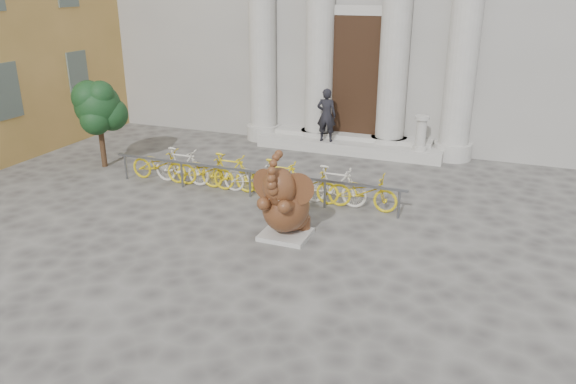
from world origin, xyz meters
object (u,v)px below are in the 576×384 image
at_px(tree, 98,107).
at_px(pedestrian, 326,115).
at_px(elephant_statue, 285,205).
at_px(bike_rack, 254,175).

bearing_deg(tree, pedestrian, 34.38).
bearing_deg(elephant_statue, pedestrian, 100.58).
xyz_separation_m(elephant_statue, tree, (-6.82, 2.62, 1.05)).
height_order(elephant_statue, tree, tree).
xyz_separation_m(bike_rack, pedestrian, (0.56, 4.31, 0.71)).
bearing_deg(bike_rack, tree, 174.99).
bearing_deg(elephant_statue, bike_rack, 128.90).
relative_size(bike_rack, pedestrian, 4.71).
distance_m(elephant_statue, bike_rack, 2.79).
height_order(tree, pedestrian, tree).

